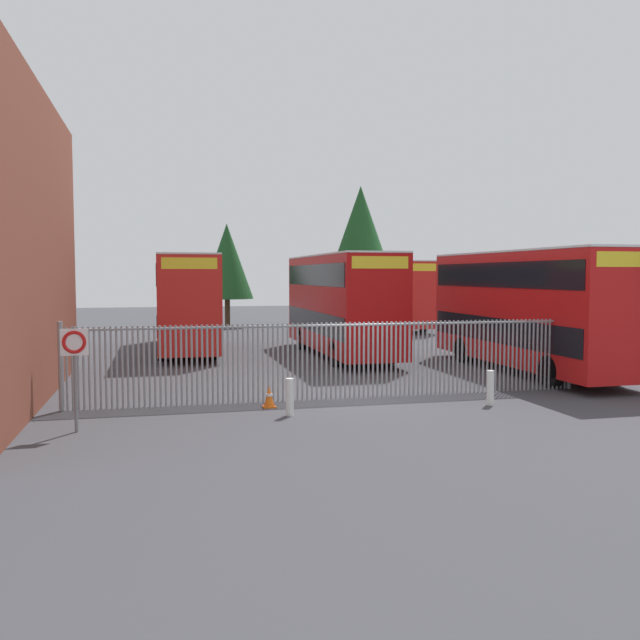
% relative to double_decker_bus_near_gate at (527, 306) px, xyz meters
% --- Properties ---
extents(ground_plane, '(100.00, 100.00, 0.00)m').
position_rel_double_decker_bus_near_gate_xyz_m(ground_plane, '(-7.71, 4.38, -2.42)').
color(ground_plane, '#3D3D42').
extents(palisade_fence, '(15.09, 0.14, 2.35)m').
position_rel_double_decker_bus_near_gate_xyz_m(palisade_fence, '(-8.13, -3.62, -1.24)').
color(palisade_fence, gray).
rests_on(palisade_fence, ground).
extents(double_decker_bus_near_gate, '(2.54, 10.81, 4.42)m').
position_rel_double_decker_bus_near_gate_xyz_m(double_decker_bus_near_gate, '(0.00, 0.00, 0.00)').
color(double_decker_bus_near_gate, red).
rests_on(double_decker_bus_near_gate, ground).
extents(double_decker_bus_behind_fence_left, '(2.54, 10.81, 4.42)m').
position_rel_double_decker_bus_near_gate_xyz_m(double_decker_bus_behind_fence_left, '(-11.94, 9.70, 0.00)').
color(double_decker_bus_behind_fence_left, red).
rests_on(double_decker_bus_behind_fence_left, ground).
extents(double_decker_bus_behind_fence_right, '(2.54, 10.81, 4.42)m').
position_rel_double_decker_bus_near_gate_xyz_m(double_decker_bus_behind_fence_right, '(-5.37, 6.27, 0.00)').
color(double_decker_bus_behind_fence_right, '#B70C0C').
rests_on(double_decker_bus_behind_fence_right, ground).
extents(double_decker_bus_far_back, '(2.54, 10.81, 4.42)m').
position_rel_double_decker_bus_near_gate_xyz_m(double_decker_bus_far_back, '(1.72, 20.22, 0.00)').
color(double_decker_bus_far_back, red).
rests_on(double_decker_bus_far_back, ground).
extents(bollard_near_left, '(0.20, 0.20, 0.95)m').
position_rel_double_decker_bus_near_gate_xyz_m(bollard_near_left, '(-9.93, -5.59, -1.95)').
color(bollard_near_left, silver).
rests_on(bollard_near_left, ground).
extents(bollard_center_front, '(0.20, 0.20, 0.95)m').
position_rel_double_decker_bus_near_gate_xyz_m(bollard_center_front, '(-4.33, -5.49, -1.95)').
color(bollard_center_front, silver).
rests_on(bollard_center_front, ground).
extents(traffic_cone_by_gate, '(0.34, 0.34, 0.59)m').
position_rel_double_decker_bus_near_gate_xyz_m(traffic_cone_by_gate, '(-10.26, -4.41, -2.13)').
color(traffic_cone_by_gate, orange).
rests_on(traffic_cone_by_gate, ground).
extents(speed_limit_sign_post, '(0.60, 0.14, 2.40)m').
position_rel_double_decker_bus_near_gate_xyz_m(speed_limit_sign_post, '(-14.96, -6.24, -0.65)').
color(speed_limit_sign_post, slate).
rests_on(speed_limit_sign_post, ground).
extents(tree_tall_back, '(3.56, 3.56, 7.02)m').
position_rel_double_decker_bus_near_gate_xyz_m(tree_tall_back, '(-8.57, 23.81, 2.04)').
color(tree_tall_back, '#4C3823').
rests_on(tree_tall_back, ground).
extents(tree_short_side, '(5.21, 5.21, 9.41)m').
position_rel_double_decker_bus_near_gate_xyz_m(tree_short_side, '(-0.05, 20.78, 3.26)').
color(tree_short_side, '#4C3823').
rests_on(tree_short_side, ground).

